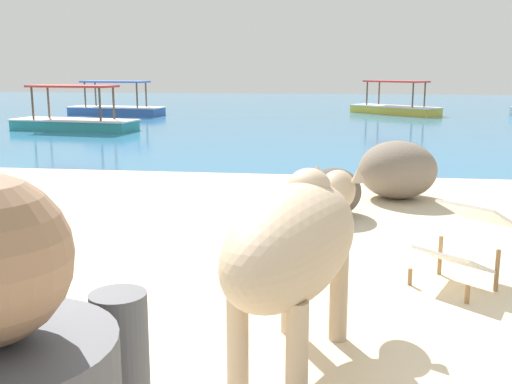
{
  "coord_description": "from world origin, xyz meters",
  "views": [
    {
      "loc": [
        1.09,
        -2.97,
        1.78
      ],
      "look_at": [
        0.25,
        3.0,
        0.55
      ],
      "focal_mm": 42.65,
      "sensor_mm": 36.0,
      "label": 1
    }
  ],
  "objects_px": {
    "bottle": "(23,222)",
    "boat_blue": "(116,108)",
    "cow": "(297,240)",
    "deck_chair_far": "(466,239)",
    "boat_yellow": "(395,107)",
    "low_bench_table": "(10,245)",
    "boat_teal": "(74,121)"
  },
  "relations": [
    {
      "from": "bottle",
      "to": "boat_blue",
      "type": "xyz_separation_m",
      "value": [
        -6.06,
        18.07,
        -0.29
      ]
    },
    {
      "from": "cow",
      "to": "deck_chair_far",
      "type": "distance_m",
      "value": 2.02
    },
    {
      "from": "boat_blue",
      "to": "deck_chair_far",
      "type": "bearing_deg",
      "value": 126.08
    },
    {
      "from": "cow",
      "to": "bottle",
      "type": "relative_size",
      "value": 6.97
    },
    {
      "from": "bottle",
      "to": "deck_chair_far",
      "type": "distance_m",
      "value": 3.57
    },
    {
      "from": "boat_blue",
      "to": "boat_yellow",
      "type": "relative_size",
      "value": 1.07
    },
    {
      "from": "cow",
      "to": "low_bench_table",
      "type": "distance_m",
      "value": 2.59
    },
    {
      "from": "boat_teal",
      "to": "low_bench_table",
      "type": "bearing_deg",
      "value": 119.93
    },
    {
      "from": "bottle",
      "to": "boat_teal",
      "type": "distance_m",
      "value": 13.36
    },
    {
      "from": "boat_yellow",
      "to": "low_bench_table",
      "type": "bearing_deg",
      "value": 117.94
    },
    {
      "from": "bottle",
      "to": "deck_chair_far",
      "type": "bearing_deg",
      "value": 8.96
    },
    {
      "from": "boat_teal",
      "to": "deck_chair_far",
      "type": "bearing_deg",
      "value": 134.12
    },
    {
      "from": "bottle",
      "to": "cow",
      "type": "bearing_deg",
      "value": -23.48
    },
    {
      "from": "cow",
      "to": "boat_yellow",
      "type": "distance_m",
      "value": 21.2
    },
    {
      "from": "low_bench_table",
      "to": "boat_yellow",
      "type": "distance_m",
      "value": 20.64
    },
    {
      "from": "low_bench_table",
      "to": "boat_yellow",
      "type": "height_order",
      "value": "boat_yellow"
    },
    {
      "from": "boat_blue",
      "to": "cow",
      "type": "bearing_deg",
      "value": 120.98
    },
    {
      "from": "boat_blue",
      "to": "boat_teal",
      "type": "distance_m",
      "value": 5.81
    },
    {
      "from": "bottle",
      "to": "boat_yellow",
      "type": "height_order",
      "value": "boat_yellow"
    },
    {
      "from": "cow",
      "to": "boat_yellow",
      "type": "relative_size",
      "value": 0.58
    },
    {
      "from": "bottle",
      "to": "boat_blue",
      "type": "height_order",
      "value": "boat_blue"
    },
    {
      "from": "boat_blue",
      "to": "boat_teal",
      "type": "relative_size",
      "value": 1.0
    },
    {
      "from": "bottle",
      "to": "boat_yellow",
      "type": "relative_size",
      "value": 0.08
    },
    {
      "from": "low_bench_table",
      "to": "boat_yellow",
      "type": "xyz_separation_m",
      "value": [
        4.67,
        20.11,
        -0.1
      ]
    },
    {
      "from": "cow",
      "to": "bottle",
      "type": "height_order",
      "value": "cow"
    },
    {
      "from": "low_bench_table",
      "to": "deck_chair_far",
      "type": "relative_size",
      "value": 0.94
    },
    {
      "from": "cow",
      "to": "deck_chair_far",
      "type": "xyz_separation_m",
      "value": [
        1.27,
        1.53,
        -0.37
      ]
    },
    {
      "from": "boat_blue",
      "to": "bottle",
      "type": "bearing_deg",
      "value": 115.94
    },
    {
      "from": "boat_blue",
      "to": "boat_yellow",
      "type": "height_order",
      "value": "same"
    },
    {
      "from": "low_bench_table",
      "to": "bottle",
      "type": "xyz_separation_m",
      "value": [
        0.12,
        0.01,
        0.19
      ]
    },
    {
      "from": "boat_yellow",
      "to": "boat_blue",
      "type": "bearing_deg",
      "value": 51.84
    },
    {
      "from": "boat_blue",
      "to": "boat_yellow",
      "type": "distance_m",
      "value": 10.8
    }
  ]
}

